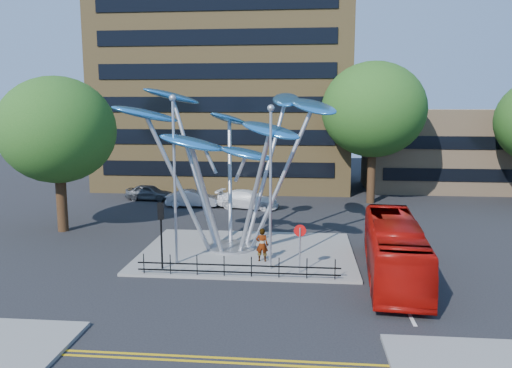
# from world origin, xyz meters

# --- Properties ---
(ground) EXTENTS (120.00, 120.00, 0.00)m
(ground) POSITION_xyz_m (0.00, 0.00, 0.00)
(ground) COLOR black
(ground) RESTS_ON ground
(traffic_island) EXTENTS (12.00, 9.00, 0.15)m
(traffic_island) POSITION_xyz_m (-1.00, 6.00, 0.07)
(traffic_island) COLOR slate
(traffic_island) RESTS_ON ground
(double_yellow_near) EXTENTS (40.00, 0.12, 0.01)m
(double_yellow_near) POSITION_xyz_m (0.00, -6.00, 0.01)
(double_yellow_near) COLOR gold
(double_yellow_near) RESTS_ON ground
(double_yellow_far) EXTENTS (40.00, 0.12, 0.01)m
(double_yellow_far) POSITION_xyz_m (0.00, -6.30, 0.01)
(double_yellow_far) COLOR gold
(double_yellow_far) RESTS_ON ground
(brick_tower) EXTENTS (25.00, 15.00, 30.00)m
(brick_tower) POSITION_xyz_m (-6.00, 32.00, 15.00)
(brick_tower) COLOR olive
(brick_tower) RESTS_ON ground
(low_building_near) EXTENTS (15.00, 8.00, 8.00)m
(low_building_near) POSITION_xyz_m (16.00, 30.00, 4.00)
(low_building_near) COLOR tan
(low_building_near) RESTS_ON ground
(tree_right) EXTENTS (8.80, 8.80, 12.11)m
(tree_right) POSITION_xyz_m (8.00, 22.00, 8.04)
(tree_right) COLOR black
(tree_right) RESTS_ON ground
(tree_left) EXTENTS (7.60, 7.60, 10.32)m
(tree_left) POSITION_xyz_m (-14.00, 10.00, 6.79)
(tree_left) COLOR black
(tree_left) RESTS_ON ground
(leaf_sculpture) EXTENTS (12.72, 9.54, 9.51)m
(leaf_sculpture) POSITION_xyz_m (-2.07, 6.68, 6.87)
(leaf_sculpture) COLOR #9EA0A5
(leaf_sculpture) RESTS_ON traffic_island
(street_lamp_left) EXTENTS (0.36, 0.36, 8.80)m
(street_lamp_left) POSITION_xyz_m (-4.50, 3.50, 5.36)
(street_lamp_left) COLOR #9EA0A5
(street_lamp_left) RESTS_ON traffic_island
(street_lamp_right) EXTENTS (0.36, 0.36, 8.30)m
(street_lamp_right) POSITION_xyz_m (0.50, 3.00, 5.09)
(street_lamp_right) COLOR #9EA0A5
(street_lamp_right) RESTS_ON traffic_island
(traffic_light_island) EXTENTS (0.28, 0.18, 3.42)m
(traffic_light_island) POSITION_xyz_m (-5.00, 2.50, 2.61)
(traffic_light_island) COLOR black
(traffic_light_island) RESTS_ON traffic_island
(no_entry_sign_island) EXTENTS (0.60, 0.10, 2.45)m
(no_entry_sign_island) POSITION_xyz_m (2.00, 2.52, 1.82)
(no_entry_sign_island) COLOR #9EA0A5
(no_entry_sign_island) RESTS_ON traffic_island
(pedestrian_railing_front) EXTENTS (10.00, 0.06, 1.00)m
(pedestrian_railing_front) POSITION_xyz_m (-1.00, 1.70, 0.55)
(pedestrian_railing_front) COLOR black
(pedestrian_railing_front) RESTS_ON traffic_island
(red_bus) EXTENTS (3.29, 10.54, 2.89)m
(red_bus) POSITION_xyz_m (6.60, 2.68, 1.44)
(red_bus) COLOR #A50C07
(red_bus) RESTS_ON ground
(pedestrian) EXTENTS (0.68, 0.46, 1.81)m
(pedestrian) POSITION_xyz_m (-0.02, 4.20, 1.05)
(pedestrian) COLOR gray
(pedestrian) RESTS_ON traffic_island
(parked_car_left) EXTENTS (4.32, 2.16, 1.42)m
(parked_car_left) POSITION_xyz_m (-11.58, 21.36, 0.71)
(parked_car_left) COLOR #43464B
(parked_car_left) RESTS_ON ground
(parked_car_mid) EXTENTS (4.36, 1.70, 1.41)m
(parked_car_mid) POSITION_xyz_m (-7.08, 18.76, 0.71)
(parked_car_mid) COLOR #ACAFB4
(parked_car_mid) RESTS_ON ground
(parked_car_right) EXTENTS (5.42, 2.93, 1.49)m
(parked_car_right) POSITION_xyz_m (-2.40, 18.68, 0.75)
(parked_car_right) COLOR white
(parked_car_right) RESTS_ON ground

